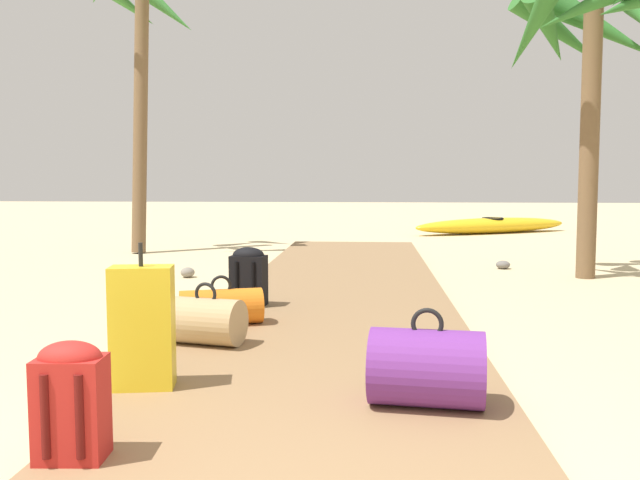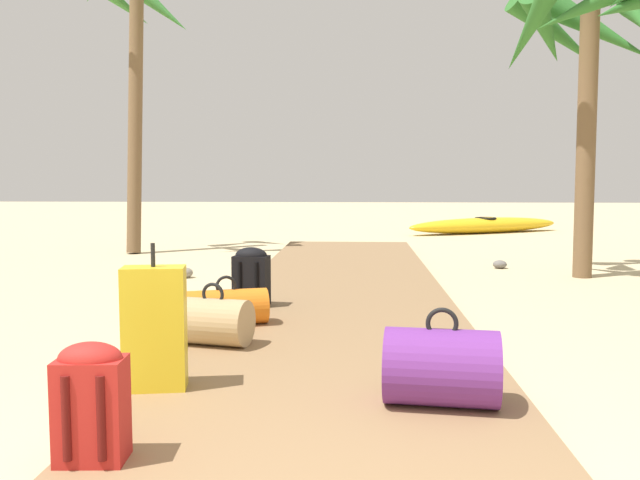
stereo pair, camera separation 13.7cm
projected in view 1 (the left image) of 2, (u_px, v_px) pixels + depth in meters
The scene contains 13 objects.
ground_plane at pixel (335, 319), 5.85m from camera, with size 60.00×60.00×0.00m, color #CCB789.
boardwalk at pixel (340, 294), 6.91m from camera, with size 2.13×10.76×0.08m, color olive.
duffel_bag_tan at pixel (206, 321), 4.63m from camera, with size 0.56×0.43×0.43m.
backpack_black at pixel (249, 275), 6.04m from camera, with size 0.33×0.25×0.53m.
backpack_red at pixel (71, 398), 2.71m from camera, with size 0.28×0.22×0.49m.
suitcase_yellow at pixel (142, 327), 3.65m from camera, with size 0.36×0.24×0.80m.
duffel_bag_orange at pixel (221, 307), 5.26m from camera, with size 0.70×0.47×0.39m.
duffel_bag_purple at pixel (427, 368), 3.36m from camera, with size 0.61×0.46×0.50m.
palm_tree_far_left at pixel (141, 19), 11.01m from camera, with size 2.01×2.10×4.86m.
palm_tree_near_right at pixel (589, 34), 8.07m from camera, with size 2.16×2.23×3.74m.
kayak at pixel (492, 225), 15.19m from camera, with size 3.94×2.55×0.36m.
rock_left_near at pixel (188, 272), 8.34m from camera, with size 0.18×0.17×0.13m, color gray.
rock_right_mid at pixel (503, 265), 9.14m from camera, with size 0.19×0.19×0.11m, color slate.
Camera 1 is at (0.30, -1.45, 1.22)m, focal length 37.52 mm.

